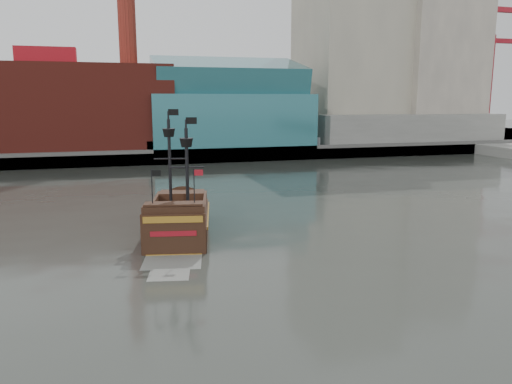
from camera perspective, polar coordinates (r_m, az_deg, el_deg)
name	(u,v)px	position (r m, az deg, el deg)	size (l,w,h in m)	color
ground	(335,302)	(28.92, 9.07, -12.31)	(400.00, 400.00, 0.00)	#252723
promenade_far	(165,144)	(117.06, -10.32, 5.46)	(220.00, 60.00, 2.00)	slate
seawall	(183,156)	(87.86, -8.37, 4.05)	(220.00, 1.00, 2.60)	#4C4C49
skyline	(190,34)	(110.69, -7.52, 17.47)	(149.00, 45.00, 62.00)	brown
crane_a	(488,66)	(139.41, 25.02, 12.92)	(22.50, 4.00, 32.25)	slate
crane_b	(490,82)	(153.08, 25.21, 11.28)	(19.10, 4.00, 26.25)	slate
pirate_ship	(179,223)	(42.20, -8.79, -3.48)	(7.21, 15.41, 11.11)	black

